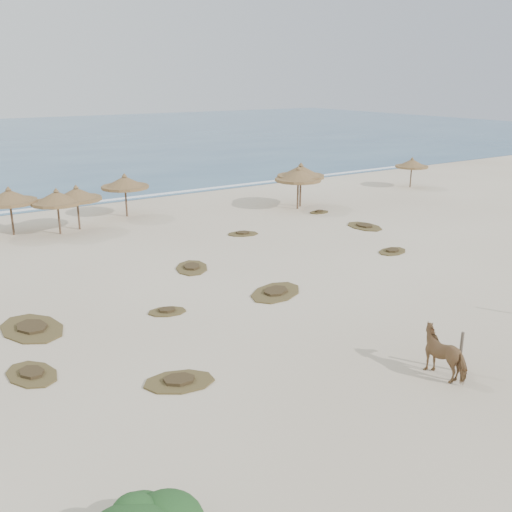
# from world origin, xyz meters

# --- Properties ---
(ground) EXTENTS (160.00, 160.00, 0.00)m
(ground) POSITION_xyz_m (0.00, 0.00, 0.00)
(ground) COLOR beige
(ground) RESTS_ON ground
(foam_line) EXTENTS (70.00, 0.60, 0.01)m
(foam_line) POSITION_xyz_m (0.00, 26.00, 0.00)
(foam_line) COLOR white
(foam_line) RESTS_ON ground
(palapa_1) EXTENTS (3.49, 3.49, 2.88)m
(palapa_1) POSITION_xyz_m (-6.67, 19.51, 2.24)
(palapa_1) COLOR brown
(palapa_1) RESTS_ON ground
(palapa_2) EXTENTS (3.18, 3.18, 2.75)m
(palapa_2) POSITION_xyz_m (-4.33, 18.23, 2.13)
(palapa_2) COLOR brown
(palapa_2) RESTS_ON ground
(palapa_3) EXTENTS (3.51, 3.51, 2.75)m
(palapa_3) POSITION_xyz_m (-3.05, 18.67, 2.13)
(palapa_3) COLOR brown
(palapa_3) RESTS_ON ground
(palapa_4) EXTENTS (3.51, 3.51, 2.89)m
(palapa_4) POSITION_xyz_m (0.60, 20.32, 2.24)
(palapa_4) COLOR brown
(palapa_4) RESTS_ON ground
(palapa_5) EXTENTS (3.40, 3.40, 3.01)m
(palapa_5) POSITION_xyz_m (11.46, 15.91, 2.34)
(palapa_5) COLOR brown
(palapa_5) RESTS_ON ground
(palapa_6) EXTENTS (3.97, 3.97, 3.15)m
(palapa_6) POSITION_xyz_m (12.12, 16.47, 2.44)
(palapa_6) COLOR brown
(palapa_6) RESTS_ON ground
(palapa_7) EXTENTS (3.28, 3.28, 2.53)m
(palapa_7) POSITION_xyz_m (24.42, 17.32, 1.96)
(palapa_7) COLOR brown
(palapa_7) RESTS_ON ground
(horse) EXTENTS (0.95, 1.81, 1.48)m
(horse) POSITION_xyz_m (1.06, -5.25, 0.74)
(horse) COLOR brown
(horse) RESTS_ON ground
(fence_post_near) EXTENTS (0.12, 0.12, 1.34)m
(fence_post_near) POSITION_xyz_m (1.62, -5.38, 0.67)
(fence_post_near) COLOR brown
(fence_post_near) RESTS_ON ground
(scrub_0) EXTENTS (1.85, 2.36, 0.16)m
(scrub_0) POSITION_xyz_m (-9.67, 1.72, 0.05)
(scrub_0) COLOR brown
(scrub_0) RESTS_ON ground
(scrub_1) EXTENTS (2.60, 3.46, 0.16)m
(scrub_1) POSITION_xyz_m (-8.87, 5.24, 0.05)
(scrub_1) COLOR brown
(scrub_1) RESTS_ON ground
(scrub_2) EXTENTS (1.75, 1.43, 0.16)m
(scrub_2) POSITION_xyz_m (-4.06, 3.96, 0.05)
(scrub_2) COLOR brown
(scrub_2) RESTS_ON ground
(scrub_3) EXTENTS (2.41, 2.79, 0.16)m
(scrub_3) POSITION_xyz_m (-0.77, 8.26, 0.05)
(scrub_3) COLOR brown
(scrub_3) RESTS_ON ground
(scrub_4) EXTENTS (2.03, 1.53, 0.16)m
(scrub_4) POSITION_xyz_m (9.36, 4.87, 0.05)
(scrub_4) COLOR brown
(scrub_4) RESTS_ON ground
(scrub_5) EXTENTS (1.73, 2.61, 0.16)m
(scrub_5) POSITION_xyz_m (11.83, 9.57, 0.05)
(scrub_5) COLOR brown
(scrub_5) RESTS_ON ground
(scrub_7) EXTENTS (2.13, 1.78, 0.16)m
(scrub_7) POSITION_xyz_m (4.63, 12.22, 0.05)
(scrub_7) COLOR brown
(scrub_7) RESTS_ON ground
(scrub_9) EXTENTS (3.32, 2.85, 0.16)m
(scrub_9) POSITION_xyz_m (0.72, 3.33, 0.05)
(scrub_9) COLOR brown
(scrub_9) RESTS_ON ground
(scrub_10) EXTENTS (1.47, 0.99, 0.16)m
(scrub_10) POSITION_xyz_m (11.98, 14.14, 0.05)
(scrub_10) COLOR brown
(scrub_10) RESTS_ON ground
(scrub_11) EXTENTS (2.54, 2.10, 0.16)m
(scrub_11) POSITION_xyz_m (-6.04, -1.20, 0.05)
(scrub_11) COLOR brown
(scrub_11) RESTS_ON ground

